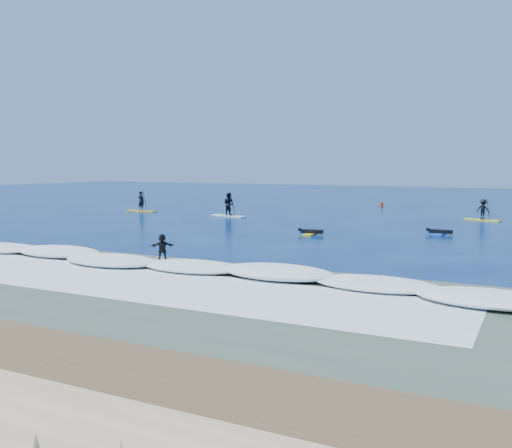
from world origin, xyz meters
The scene contains 11 objects.
ground centered at (0.00, 0.00, 0.00)m, with size 160.00×160.00×0.00m, color #04114E.
shallow_water centered at (0.00, -14.00, 0.01)m, with size 90.00×13.00×0.01m, color #3A5041.
breaking_wave centered at (0.00, -10.00, 0.00)m, with size 40.00×6.00×0.30m, color white.
whitewater centered at (0.00, -13.00, 0.00)m, with size 34.00×5.00×0.02m, color silver.
sup_paddler_left centered at (-15.35, 12.76, 0.69)m, with size 3.16×0.81×2.21m.
sup_paddler_center centered at (-5.55, 12.14, 0.88)m, with size 3.47×1.51×2.37m.
sup_paddler_right centered at (14.20, 18.18, 0.77)m, with size 2.88×1.62×1.97m.
prone_paddler_near centered at (5.21, 3.76, 0.15)m, with size 1.67×2.14×0.44m.
prone_paddler_far centered at (12.58, 7.45, 0.15)m, with size 1.66×2.10×0.44m.
wave_surfer centered at (3.22, -9.40, 0.73)m, with size 1.71×1.38×1.26m.
marker_buoy centered at (3.61, 27.82, 0.33)m, with size 0.31×0.31×0.75m.
Camera 1 is at (18.38, -30.10, 4.60)m, focal length 40.00 mm.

